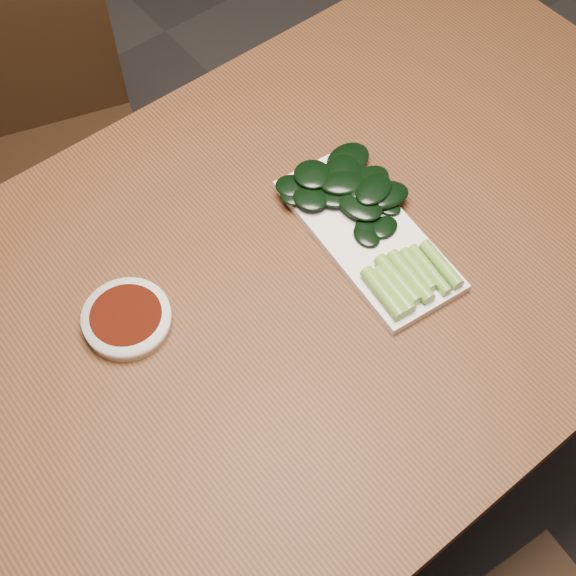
{
  "coord_description": "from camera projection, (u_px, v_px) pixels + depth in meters",
  "views": [
    {
      "loc": [
        -0.39,
        -0.47,
        1.69
      ],
      "look_at": [
        -0.03,
        -0.02,
        0.76
      ],
      "focal_mm": 50.0,
      "sensor_mm": 36.0,
      "label": 1
    }
  ],
  "objects": [
    {
      "name": "ground",
      "position": [
        294.0,
        459.0,
        1.76
      ],
      "size": [
        6.0,
        6.0,
        0.0
      ],
      "primitive_type": "plane",
      "color": "#302D2D",
      "rests_on": "ground"
    },
    {
      "name": "table",
      "position": [
        297.0,
        298.0,
        1.18
      ],
      "size": [
        1.4,
        0.8,
        0.75
      ],
      "color": "#4F2C16",
      "rests_on": "ground"
    },
    {
      "name": "gai_lan",
      "position": [
        359.0,
        209.0,
        1.14
      ],
      "size": [
        0.18,
        0.31,
        0.03
      ],
      "color": "#6B9E36",
      "rests_on": "serving_plate"
    },
    {
      "name": "chair_far",
      "position": [
        36.0,
        152.0,
        1.58
      ],
      "size": [
        0.53,
        0.53,
        0.89
      ],
      "rotation": [
        0.0,
        0.0,
        -0.31
      ],
      "color": "black",
      "rests_on": "ground"
    },
    {
      "name": "sauce_bowl",
      "position": [
        127.0,
        319.0,
        1.06
      ],
      "size": [
        0.12,
        0.12,
        0.02
      ],
      "color": "white",
      "rests_on": "table"
    },
    {
      "name": "serving_plate",
      "position": [
        367.0,
        235.0,
        1.15
      ],
      "size": [
        0.16,
        0.31,
        0.01
      ],
      "rotation": [
        0.0,
        0.0,
        -0.1
      ],
      "color": "white",
      "rests_on": "table"
    }
  ]
}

